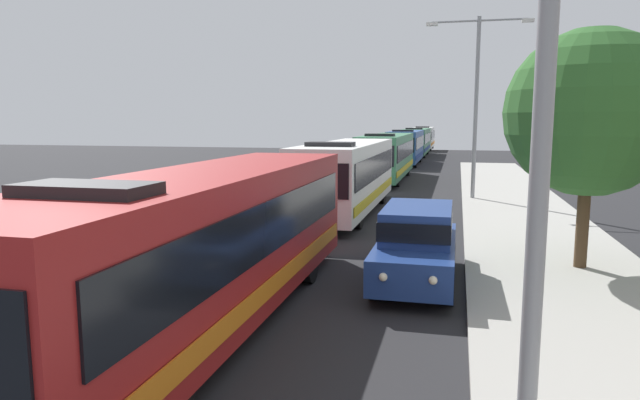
% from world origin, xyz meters
% --- Properties ---
extents(bus_lead, '(2.58, 12.03, 3.21)m').
position_xyz_m(bus_lead, '(-1.30, 11.40, 1.69)').
color(bus_lead, maroon).
rests_on(bus_lead, ground_plane).
extents(bus_second_in_line, '(2.58, 11.45, 3.21)m').
position_xyz_m(bus_second_in_line, '(-1.30, 25.36, 1.69)').
color(bus_second_in_line, silver).
rests_on(bus_second_in_line, ground_plane).
extents(bus_middle, '(2.58, 12.29, 3.21)m').
position_xyz_m(bus_middle, '(-1.30, 39.26, 1.69)').
color(bus_middle, '#33724C').
rests_on(bus_middle, ground_plane).
extents(bus_fourth_in_line, '(2.58, 10.92, 3.21)m').
position_xyz_m(bus_fourth_in_line, '(-1.30, 53.35, 1.69)').
color(bus_fourth_in_line, '#284C8C').
rests_on(bus_fourth_in_line, ground_plane).
extents(bus_rear, '(2.58, 12.28, 3.21)m').
position_xyz_m(bus_rear, '(-1.30, 66.15, 1.69)').
color(bus_rear, '#33724C').
rests_on(bus_rear, ground_plane).
extents(bus_tail_end, '(2.58, 10.60, 3.21)m').
position_xyz_m(bus_tail_end, '(-1.30, 80.20, 1.69)').
color(bus_tail_end, silver).
rests_on(bus_tail_end, ground_plane).
extents(white_suv, '(1.86, 5.03, 1.90)m').
position_xyz_m(white_suv, '(2.40, 15.37, 1.03)').
color(white_suv, navy).
rests_on(white_suv, ground_plane).
extents(streetlamp_near, '(5.57, 0.28, 8.16)m').
position_xyz_m(streetlamp_near, '(4.10, 7.53, 5.13)').
color(streetlamp_near, gray).
rests_on(streetlamp_near, sidewalk).
extents(streetlamp_mid, '(5.01, 0.28, 8.81)m').
position_xyz_m(streetlamp_mid, '(4.10, 30.54, 5.44)').
color(streetlamp_mid, gray).
rests_on(streetlamp_mid, sidewalk).
extents(roadside_tree, '(4.29, 4.29, 6.19)m').
position_xyz_m(roadside_tree, '(6.55, 17.33, 4.19)').
color(roadside_tree, '#4C3823').
rests_on(roadside_tree, sidewalk).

